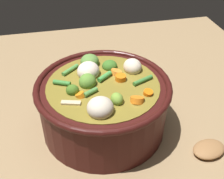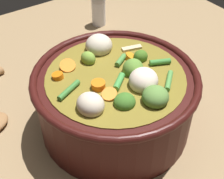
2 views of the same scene
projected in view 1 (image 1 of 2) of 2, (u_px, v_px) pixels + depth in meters
ground_plane at (104, 125)px, 0.68m from camera, size 1.10×1.10×0.00m
cooking_pot at (103, 104)px, 0.64m from camera, size 0.30×0.30×0.15m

